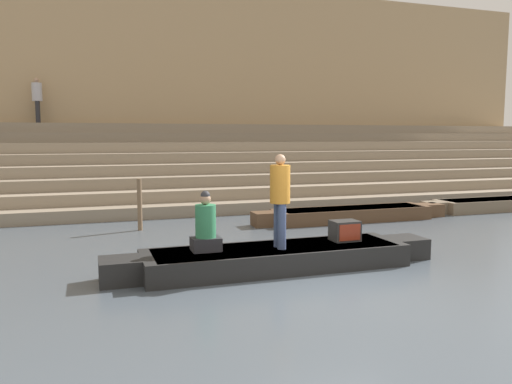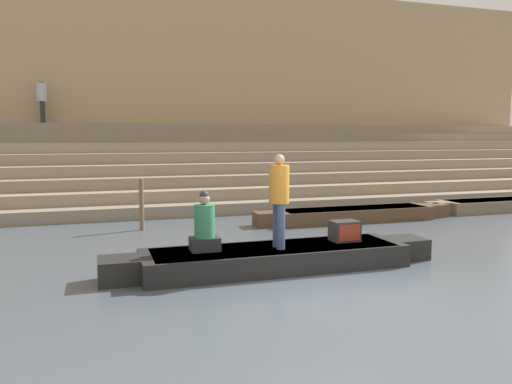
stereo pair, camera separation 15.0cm
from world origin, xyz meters
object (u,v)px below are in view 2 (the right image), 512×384
object	(u,v)px
tv_set	(345,231)
mooring_post	(142,204)
person_standing	(279,195)
moored_boat_distant	(501,204)
moored_boat_shore	(354,214)
rowboat_main	(276,257)
person_on_steps	(42,97)
person_rowing	(205,227)

from	to	relation	value
tv_set	mooring_post	distance (m)	5.79
person_standing	moored_boat_distant	distance (m)	10.76
moored_boat_shore	rowboat_main	bearing A→B (deg)	-135.17
person_on_steps	moored_boat_shore	bearing A→B (deg)	156.65
person_standing	tv_set	size ratio (longest dim) A/B	3.26
person_standing	person_on_steps	xyz separation A→B (m)	(-5.04, 12.27, 2.52)
rowboat_main	person_standing	xyz separation A→B (m)	(0.03, -0.09, 1.18)
rowboat_main	moored_boat_distant	world-z (taller)	rowboat_main
person_on_steps	tv_set	bearing A→B (deg)	136.29
tv_set	moored_boat_shore	distance (m)	4.86
moored_boat_distant	person_on_steps	bearing A→B (deg)	155.42
rowboat_main	person_on_steps	distance (m)	13.68
rowboat_main	moored_boat_distant	bearing A→B (deg)	22.36
moored_boat_distant	mooring_post	bearing A→B (deg)	-177.73
rowboat_main	person_standing	world-z (taller)	person_standing
moored_boat_shore	person_on_steps	distance (m)	12.55
person_standing	person_on_steps	bearing A→B (deg)	95.24
tv_set	moored_boat_shore	size ratio (longest dim) A/B	0.09
moored_boat_distant	person_on_steps	size ratio (longest dim) A/B	3.37
person_standing	moored_boat_shore	bearing A→B (deg)	30.52
rowboat_main	tv_set	bearing A→B (deg)	0.76
tv_set	rowboat_main	bearing A→B (deg)	-175.91
moored_boat_shore	mooring_post	xyz separation A→B (m)	(-6.02, 0.45, 0.48)
tv_set	moored_boat_distant	bearing A→B (deg)	29.05
person_standing	mooring_post	xyz separation A→B (m)	(-2.06, 4.79, -0.72)
tv_set	person_on_steps	size ratio (longest dim) A/B	0.31
person_on_steps	moored_boat_distant	bearing A→B (deg)	170.69
moored_boat_shore	person_rowing	bearing A→B (deg)	-144.10
mooring_post	person_standing	bearing A→B (deg)	-66.71
rowboat_main	moored_boat_distant	xyz separation A→B (m)	(9.64, 4.59, -0.01)
rowboat_main	person_standing	size ratio (longest dim) A/B	3.67
moored_boat_shore	person_on_steps	xyz separation A→B (m)	(-8.99, 7.93, 3.72)
moored_boat_shore	mooring_post	world-z (taller)	mooring_post
rowboat_main	moored_boat_distant	size ratio (longest dim) A/B	1.11
person_rowing	moored_boat_distant	distance (m)	11.85
person_rowing	person_on_steps	xyz separation A→B (m)	(-3.70, 12.05, 3.08)
rowboat_main	mooring_post	bearing A→B (deg)	110.29
person_rowing	moored_boat_shore	size ratio (longest dim) A/B	0.18
tv_set	mooring_post	bearing A→B (deg)	127.56
person_standing	person_rowing	size ratio (longest dim) A/B	1.59
mooring_post	person_on_steps	distance (m)	8.68
rowboat_main	moored_boat_shore	distance (m)	5.82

